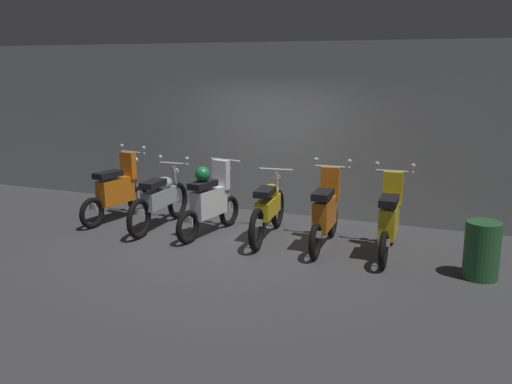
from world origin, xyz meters
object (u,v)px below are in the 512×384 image
object	(u,v)px
motorbike_slot_2	(210,200)
motorbike_slot_3	(268,208)
motorbike_slot_5	(389,220)
trash_bin	(482,250)
motorbike_slot_0	(117,191)
motorbike_slot_4	(325,213)
motorbike_slot_1	(160,199)

from	to	relation	value
motorbike_slot_2	motorbike_slot_3	xyz separation A→B (m)	(0.95, 0.16, -0.08)
motorbike_slot_5	trash_bin	distance (m)	1.35
motorbike_slot_0	motorbike_slot_3	world-z (taller)	motorbike_slot_0
motorbike_slot_2	motorbike_slot_4	world-z (taller)	motorbike_slot_4
motorbike_slot_3	motorbike_slot_5	bearing A→B (deg)	-3.80
motorbike_slot_0	motorbike_slot_2	size ratio (longest dim) A/B	1.00
motorbike_slot_0	motorbike_slot_2	distance (m)	1.91
motorbike_slot_5	trash_bin	bearing A→B (deg)	-20.60
motorbike_slot_1	motorbike_slot_0	bearing A→B (deg)	172.59
motorbike_slot_2	trash_bin	distance (m)	4.13
motorbike_slot_4	motorbike_slot_0	bearing A→B (deg)	178.54
motorbike_slot_4	motorbike_slot_5	world-z (taller)	same
motorbike_slot_4	motorbike_slot_5	distance (m)	0.95
motorbike_slot_2	motorbike_slot_4	bearing A→B (deg)	1.79
motorbike_slot_0	motorbike_slot_5	xyz separation A→B (m)	(4.75, -0.12, 0.00)
motorbike_slot_2	motorbike_slot_5	distance (m)	2.85
motorbike_slot_0	trash_bin	distance (m)	6.04
motorbike_slot_0	motorbike_slot_2	world-z (taller)	motorbike_slot_0
motorbike_slot_5	motorbike_slot_0	bearing A→B (deg)	178.52
motorbike_slot_2	motorbike_slot_3	distance (m)	0.96
motorbike_slot_1	motorbike_slot_3	bearing A→B (deg)	3.82
motorbike_slot_1	motorbike_slot_4	size ratio (longest dim) A/B	1.16
motorbike_slot_0	motorbike_slot_3	bearing A→B (deg)	0.08
motorbike_slot_0	motorbike_slot_3	xyz separation A→B (m)	(2.85, 0.00, -0.04)
motorbike_slot_3	trash_bin	size ratio (longest dim) A/B	2.59
trash_bin	motorbike_slot_1	bearing A→B (deg)	174.68
motorbike_slot_2	motorbike_slot_4	xyz separation A→B (m)	(1.90, 0.06, -0.04)
motorbike_slot_0	motorbike_slot_2	xyz separation A→B (m)	(1.90, -0.16, 0.04)
motorbike_slot_1	motorbike_slot_4	bearing A→B (deg)	0.52
motorbike_slot_0	motorbike_slot_5	size ratio (longest dim) A/B	1.00
motorbike_slot_5	trash_bin	xyz separation A→B (m)	(1.26, -0.47, -0.15)
motorbike_slot_1	motorbike_slot_2	size ratio (longest dim) A/B	1.17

